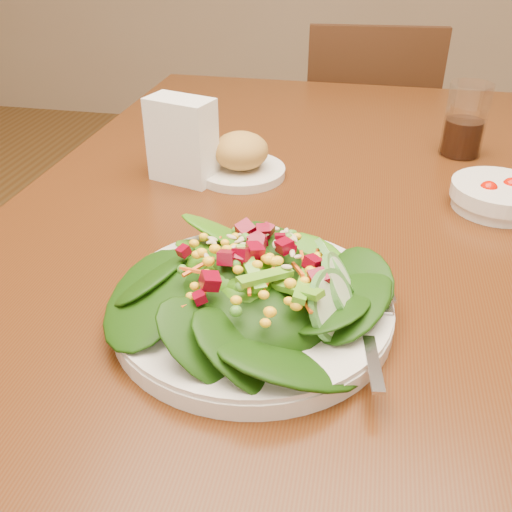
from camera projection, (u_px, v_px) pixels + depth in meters
name	position (u px, v px, depth m)	size (l,w,h in m)	color
ground_plane	(288.00, 503.00, 1.28)	(5.00, 5.00, 0.00)	brown
dining_table	(299.00, 259.00, 0.93)	(0.90, 1.40, 0.75)	#42240F
chair_far	(363.00, 151.00, 1.85)	(0.43, 0.44, 0.86)	#33190D
salad_plate	(262.00, 292.00, 0.62)	(0.31, 0.31, 0.09)	silver
bread_plate	(241.00, 159.00, 0.95)	(0.15, 0.15, 0.08)	silver
tomato_bowl	(498.00, 196.00, 0.86)	(0.14, 0.14, 0.05)	silver
drinking_glass	(464.00, 125.00, 1.02)	(0.07, 0.07, 0.13)	silver
napkin_holder	(182.00, 138.00, 0.92)	(0.12, 0.09, 0.14)	white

